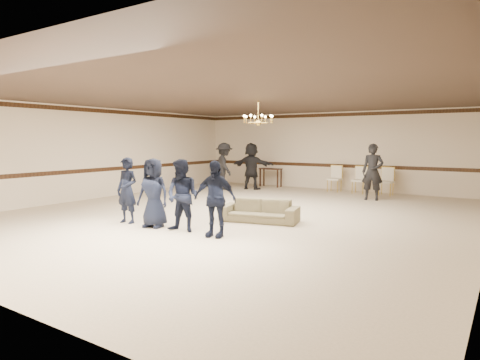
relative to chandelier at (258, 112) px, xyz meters
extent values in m
cube|color=beige|center=(0.00, -1.00, -2.88)|extent=(12.00, 14.00, 0.01)
cube|color=#33241C|center=(0.00, -1.00, 0.33)|extent=(12.00, 14.00, 0.01)
cube|color=beige|center=(0.00, 6.00, -1.27)|extent=(12.00, 0.01, 3.20)
cube|color=beige|center=(-6.00, -1.00, -1.27)|extent=(0.01, 14.00, 3.20)
cube|color=#311C0E|center=(0.00, 5.99, -1.88)|extent=(12.00, 0.02, 0.14)
cube|color=#311C0E|center=(0.00, 5.99, 0.21)|extent=(12.00, 0.02, 0.14)
imported|color=black|center=(-1.66, -3.54, -2.06)|extent=(0.63, 0.44, 1.63)
imported|color=black|center=(-0.76, -3.54, -2.06)|extent=(0.89, 0.67, 1.63)
imported|color=black|center=(0.14, -3.54, -2.06)|extent=(0.87, 0.72, 1.63)
imported|color=black|center=(1.04, -3.54, -2.06)|extent=(1.02, 0.58, 1.63)
imported|color=brown|center=(1.01, -1.61, -2.59)|extent=(2.06, 1.18, 0.57)
imported|color=black|center=(-3.69, 3.47, -1.91)|extent=(1.43, 1.34, 1.94)
imported|color=black|center=(-2.79, 4.17, -1.91)|extent=(1.86, 0.79, 1.94)
imported|color=black|center=(2.31, 3.77, -1.91)|extent=(0.76, 0.54, 1.94)
cube|color=#341A11|center=(-2.59, 5.46, -2.46)|extent=(0.98, 0.43, 0.82)
camera|label=1|loc=(6.28, -10.58, -0.81)|focal=31.22mm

